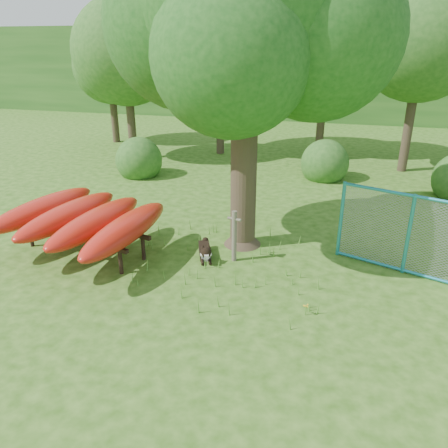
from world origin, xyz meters
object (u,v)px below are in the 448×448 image
(kayak_rack, at_px, (82,218))
(husky_dog, at_px, (205,251))
(oak_tree, at_px, (246,18))
(fence_section, at_px, (408,235))

(kayak_rack, xyz_separation_m, husky_dog, (2.93, 0.51, -0.73))
(husky_dog, bearing_deg, oak_tree, 36.61)
(husky_dog, height_order, fence_section, fence_section)
(oak_tree, distance_m, fence_section, 5.87)
(oak_tree, xyz_separation_m, kayak_rack, (-3.58, -1.58, -4.40))
(fence_section, bearing_deg, oak_tree, -167.81)
(oak_tree, bearing_deg, husky_dog, -121.19)
(husky_dog, xyz_separation_m, fence_section, (4.52, 0.53, 0.75))
(husky_dog, bearing_deg, kayak_rack, 167.57)
(fence_section, bearing_deg, husky_dog, -153.13)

